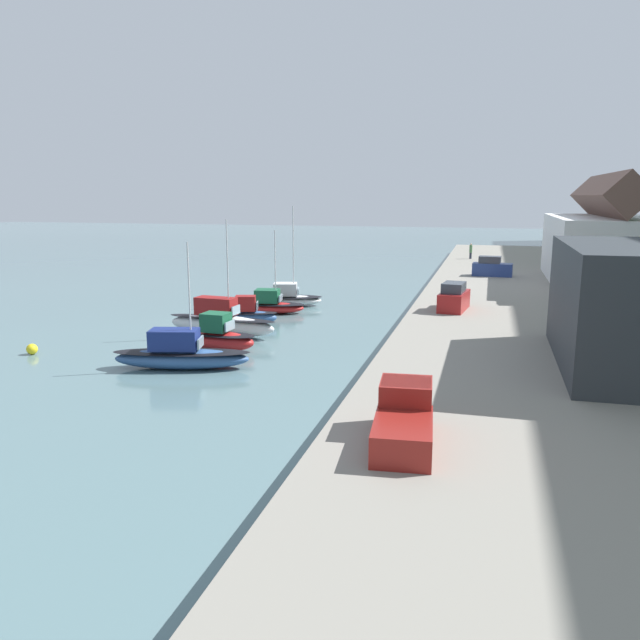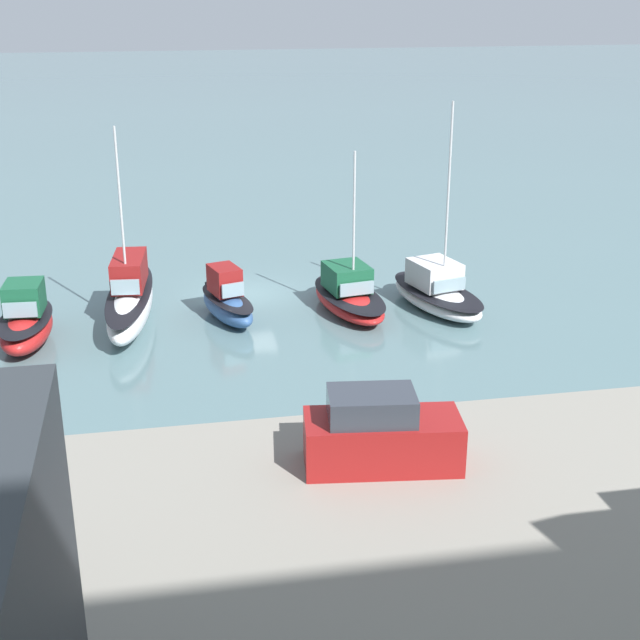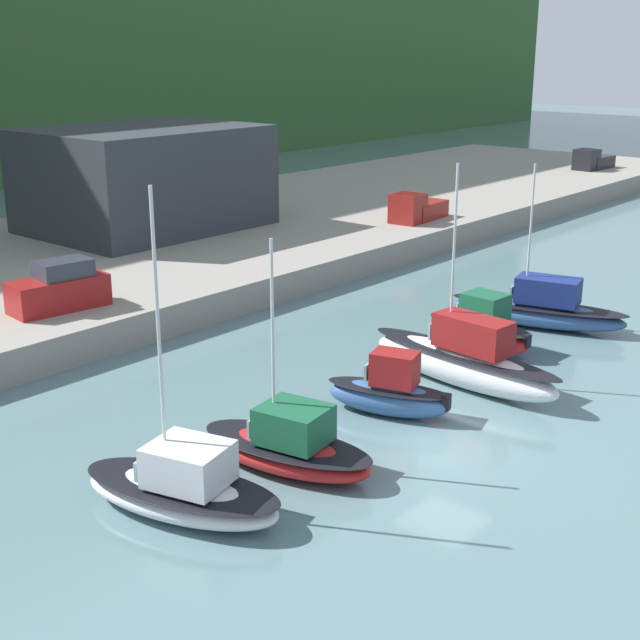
# 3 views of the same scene
# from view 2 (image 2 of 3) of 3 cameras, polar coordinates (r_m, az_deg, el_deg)

# --- Properties ---
(ground_plane) EXTENTS (320.00, 320.00, 0.00)m
(ground_plane) POSITION_cam_2_polar(r_m,az_deg,el_deg) (42.12, -4.62, 1.68)
(ground_plane) COLOR slate
(moored_boat_0) EXTENTS (4.00, 6.67, 9.20)m
(moored_boat_0) POSITION_cam_2_polar(r_m,az_deg,el_deg) (40.22, 7.48, 1.79)
(moored_boat_0) COLOR silver
(moored_boat_0) RESTS_ON ground_plane
(moored_boat_1) EXTENTS (3.35, 6.27, 7.23)m
(moored_boat_1) POSITION_cam_2_polar(r_m,az_deg,el_deg) (39.55, 1.85, 1.60)
(moored_boat_1) COLOR red
(moored_boat_1) RESTS_ON ground_plane
(moored_boat_2) EXTENTS (2.75, 4.79, 2.36)m
(moored_boat_2) POSITION_cam_2_polar(r_m,az_deg,el_deg) (38.70, -5.98, 1.21)
(moored_boat_2) COLOR #33568E
(moored_boat_2) RESTS_ON ground_plane
(moored_boat_3) EXTENTS (2.60, 8.78, 8.48)m
(moored_boat_3) POSITION_cam_2_polar(r_m,az_deg,el_deg) (39.04, -12.05, 1.35)
(moored_boat_3) COLOR white
(moored_boat_3) RESTS_ON ground_plane
(moored_boat_4) EXTENTS (2.28, 5.08, 2.53)m
(moored_boat_4) POSITION_cam_2_polar(r_m,az_deg,el_deg) (37.83, -18.30, -0.12)
(moored_boat_4) COLOR red
(moored_boat_4) RESTS_ON ground_plane
(parked_car_1) EXTENTS (4.39, 2.30, 2.16)m
(parked_car_1) POSITION_cam_2_polar(r_m,az_deg,el_deg) (24.13, 3.88, -7.31)
(parked_car_1) COLOR maroon
(parked_car_1) RESTS_ON quay_promenade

